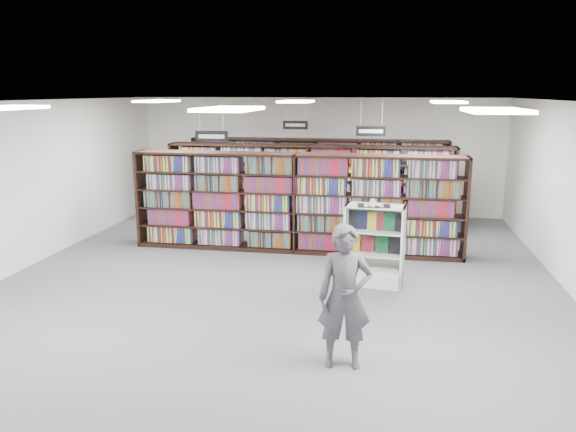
% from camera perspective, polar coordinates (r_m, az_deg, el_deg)
% --- Properties ---
extents(floor, '(12.00, 12.00, 0.00)m').
position_cam_1_polar(floor, '(10.26, -0.99, -6.59)').
color(floor, '#49494E').
rests_on(floor, ground).
extents(ceiling, '(10.00, 12.00, 0.10)m').
position_cam_1_polar(ceiling, '(9.70, -1.06, 11.58)').
color(ceiling, silver).
rests_on(ceiling, wall_back).
extents(wall_back, '(10.00, 0.10, 3.20)m').
position_cam_1_polar(wall_back, '(15.73, 3.14, 6.09)').
color(wall_back, white).
rests_on(wall_back, ground).
extents(wall_front, '(10.00, 0.10, 3.20)m').
position_cam_1_polar(wall_front, '(4.35, -16.52, -11.96)').
color(wall_front, white).
rests_on(wall_front, ground).
extents(wall_left, '(0.10, 12.00, 3.20)m').
position_cam_1_polar(wall_left, '(11.85, -25.52, 2.76)').
color(wall_left, white).
rests_on(wall_left, ground).
extents(bookshelf_row_near, '(7.00, 0.60, 2.10)m').
position_cam_1_polar(bookshelf_row_near, '(11.89, 0.81, 1.33)').
color(bookshelf_row_near, black).
rests_on(bookshelf_row_near, floor).
extents(bookshelf_row_mid, '(7.00, 0.60, 2.10)m').
position_cam_1_polar(bookshelf_row_mid, '(13.84, 2.12, 2.92)').
color(bookshelf_row_mid, black).
rests_on(bookshelf_row_mid, floor).
extents(bookshelf_row_far, '(7.00, 0.60, 2.10)m').
position_cam_1_polar(bookshelf_row_far, '(15.50, 2.98, 3.95)').
color(bookshelf_row_far, black).
rests_on(bookshelf_row_far, floor).
extents(aisle_sign_left, '(0.65, 0.02, 0.80)m').
position_cam_1_polar(aisle_sign_left, '(11.07, -7.77, 8.12)').
color(aisle_sign_left, '#B2B2B7').
rests_on(aisle_sign_left, ceiling).
extents(aisle_sign_right, '(0.65, 0.02, 0.80)m').
position_cam_1_polar(aisle_sign_right, '(12.55, 8.42, 8.61)').
color(aisle_sign_right, '#B2B2B7').
rests_on(aisle_sign_right, ceiling).
extents(aisle_sign_center, '(0.65, 0.02, 0.80)m').
position_cam_1_polar(aisle_sign_center, '(14.73, 0.75, 9.31)').
color(aisle_sign_center, '#B2B2B7').
rests_on(aisle_sign_center, ceiling).
extents(troffer_front_left, '(0.60, 1.20, 0.04)m').
position_cam_1_polar(troffer_front_left, '(8.12, -27.11, 9.76)').
color(troffer_front_left, white).
rests_on(troffer_front_left, ceiling).
extents(troffer_front_center, '(0.60, 1.20, 0.04)m').
position_cam_1_polar(troffer_front_center, '(6.78, -5.97, 10.75)').
color(troffer_front_center, white).
rests_on(troffer_front_center, ceiling).
extents(troffer_front_right, '(0.60, 1.20, 0.04)m').
position_cam_1_polar(troffer_front_right, '(6.62, 20.30, 10.02)').
color(troffer_front_right, white).
rests_on(troffer_front_right, ceiling).
extents(troffer_back_left, '(0.60, 1.20, 0.04)m').
position_cam_1_polar(troffer_back_left, '(12.50, -13.15, 11.30)').
color(troffer_back_left, white).
rests_on(troffer_back_left, ceiling).
extents(troffer_back_center, '(0.60, 1.20, 0.04)m').
position_cam_1_polar(troffer_back_center, '(11.67, 0.84, 11.55)').
color(troffer_back_center, white).
rests_on(troffer_back_center, ceiling).
extents(troffer_back_right, '(0.60, 1.20, 0.04)m').
position_cam_1_polar(troffer_back_right, '(11.58, 15.95, 11.07)').
color(troffer_back_right, white).
rests_on(troffer_back_right, ceiling).
extents(endcap_display, '(1.08, 0.63, 1.44)m').
position_cam_1_polar(endcap_display, '(10.09, 8.75, -4.16)').
color(endcap_display, silver).
rests_on(endcap_display, floor).
extents(open_book, '(0.57, 0.35, 0.13)m').
position_cam_1_polar(open_book, '(9.75, 8.66, 1.20)').
color(open_book, black).
rests_on(open_book, endcap_display).
extents(shopper, '(0.71, 0.51, 1.81)m').
position_cam_1_polar(shopper, '(6.97, 5.78, -8.18)').
color(shopper, '#504B56').
rests_on(shopper, floor).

